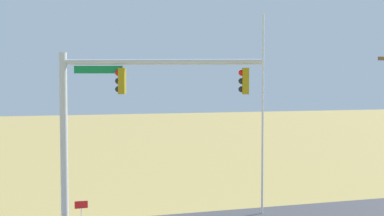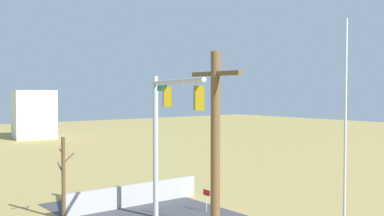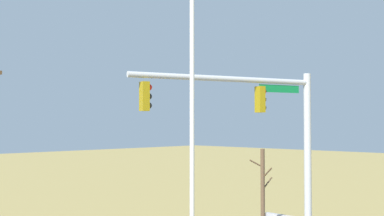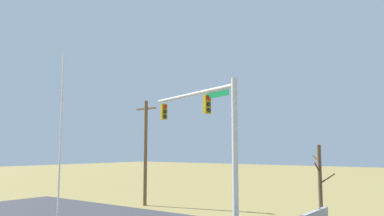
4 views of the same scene
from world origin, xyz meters
name	(u,v)px [view 2 (image 2 of 4)]	position (x,y,z in m)	size (l,w,h in m)	color
sidewalk_corner	(146,213)	(4.39, 0.03, 0.00)	(6.00, 6.00, 0.01)	#B7B5AD
retaining_fence	(134,195)	(6.19, -0.34, 0.63)	(0.20, 8.73, 1.26)	#A8A8AD
signal_mast	(165,121)	(1.62, 0.65, 5.19)	(7.06, 2.64, 7.45)	#B2B5BA
flagpole	(345,138)	(-6.00, -2.91, 4.79)	(0.10, 0.10, 9.58)	silver
utility_pole	(215,188)	(-7.35, 5.22, 4.03)	(1.90, 0.26, 7.73)	brown
bare_tree	(63,177)	(5.94, 4.04, 2.21)	(1.27, 1.02, 4.31)	brown
open_sign	(207,195)	(2.57, -2.79, 0.91)	(0.56, 0.04, 1.22)	silver
distant_building	(34,114)	(48.88, -9.28, 3.41)	(6.77, 5.43, 6.83)	silver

